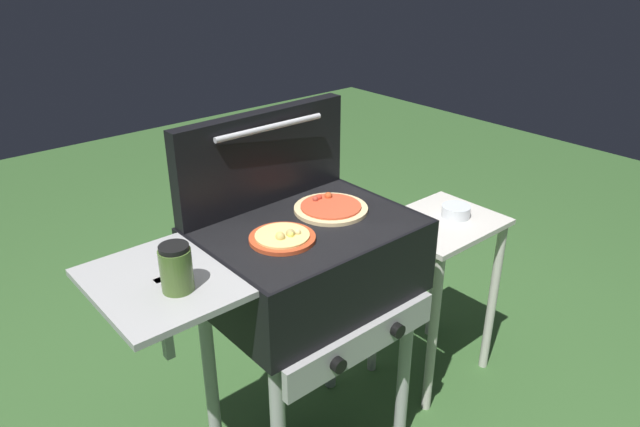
{
  "coord_description": "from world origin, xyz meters",
  "views": [
    {
      "loc": [
        -0.98,
        -1.2,
        1.67
      ],
      "look_at": [
        0.05,
        0.0,
        0.92
      ],
      "focal_mm": 32.66,
      "sensor_mm": 36.0,
      "label": 1
    }
  ],
  "objects_px": {
    "pizza_pepperoni": "(331,208)",
    "prep_table": "(437,265)",
    "topping_bowl_near": "(456,212)",
    "grill": "(305,268)",
    "pizza_cheese": "(283,237)",
    "sauce_jar": "(176,268)"
  },
  "relations": [
    {
      "from": "prep_table",
      "to": "topping_bowl_near",
      "type": "height_order",
      "value": "topping_bowl_near"
    },
    {
      "from": "sauce_jar",
      "to": "pizza_cheese",
      "type": "bearing_deg",
      "value": 6.05
    },
    {
      "from": "grill",
      "to": "pizza_cheese",
      "type": "relative_size",
      "value": 5.06
    },
    {
      "from": "pizza_cheese",
      "to": "prep_table",
      "type": "relative_size",
      "value": 0.27
    },
    {
      "from": "sauce_jar",
      "to": "pizza_pepperoni",
      "type": "bearing_deg",
      "value": 9.61
    },
    {
      "from": "topping_bowl_near",
      "to": "prep_table",
      "type": "bearing_deg",
      "value": 168.19
    },
    {
      "from": "prep_table",
      "to": "sauce_jar",
      "type": "bearing_deg",
      "value": -176.41
    },
    {
      "from": "pizza_cheese",
      "to": "sauce_jar",
      "type": "xyz_separation_m",
      "value": [
        -0.35,
        -0.04,
        0.05
      ]
    },
    {
      "from": "prep_table",
      "to": "topping_bowl_near",
      "type": "distance_m",
      "value": 0.23
    },
    {
      "from": "grill",
      "to": "pizza_pepperoni",
      "type": "height_order",
      "value": "pizza_pepperoni"
    },
    {
      "from": "grill",
      "to": "topping_bowl_near",
      "type": "height_order",
      "value": "grill"
    },
    {
      "from": "pizza_cheese",
      "to": "prep_table",
      "type": "bearing_deg",
      "value": 2.49
    },
    {
      "from": "pizza_pepperoni",
      "to": "prep_table",
      "type": "relative_size",
      "value": 0.33
    },
    {
      "from": "topping_bowl_near",
      "to": "grill",
      "type": "bearing_deg",
      "value": 179.29
    },
    {
      "from": "pizza_pepperoni",
      "to": "prep_table",
      "type": "xyz_separation_m",
      "value": [
        0.54,
        -0.03,
        -0.4
      ]
    },
    {
      "from": "grill",
      "to": "topping_bowl_near",
      "type": "bearing_deg",
      "value": -0.71
    },
    {
      "from": "pizza_pepperoni",
      "to": "prep_table",
      "type": "distance_m",
      "value": 0.68
    },
    {
      "from": "pizza_cheese",
      "to": "sauce_jar",
      "type": "height_order",
      "value": "sauce_jar"
    },
    {
      "from": "pizza_cheese",
      "to": "prep_table",
      "type": "distance_m",
      "value": 0.88
    },
    {
      "from": "pizza_cheese",
      "to": "sauce_jar",
      "type": "bearing_deg",
      "value": -173.95
    },
    {
      "from": "pizza_pepperoni",
      "to": "sauce_jar",
      "type": "relative_size",
      "value": 1.92
    },
    {
      "from": "pizza_cheese",
      "to": "pizza_pepperoni",
      "type": "height_order",
      "value": "same"
    }
  ]
}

